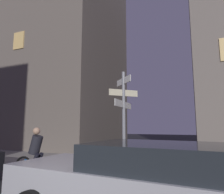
# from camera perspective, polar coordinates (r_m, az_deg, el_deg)

# --- Properties ---
(sidewalk_kerb) EXTENTS (40.00, 3.38, 0.14)m
(sidewalk_kerb) POSITION_cam_1_polar(r_m,az_deg,el_deg) (8.28, 8.94, -19.20)
(sidewalk_kerb) COLOR gray
(sidewalk_kerb) RESTS_ON ground_plane
(signpost) EXTENTS (0.86, 1.79, 3.56)m
(signpost) POSITION_cam_1_polar(r_m,az_deg,el_deg) (7.47, 3.34, -3.66)
(signpost) COLOR gray
(signpost) RESTS_ON sidewalk_kerb
(car_far_oncoming) EXTENTS (4.76, 2.18, 1.37)m
(car_far_oncoming) POSITION_cam_1_polar(r_m,az_deg,el_deg) (3.61, 8.62, -22.72)
(car_far_oncoming) COLOR #B7B7BC
(car_far_oncoming) RESTS_ON ground_plane
(cyclist) EXTENTS (1.82, 0.32, 1.61)m
(cyclist) POSITION_cam_1_polar(r_m,az_deg,el_deg) (6.74, -20.68, -15.48)
(cyclist) COLOR black
(cyclist) RESTS_ON ground_plane
(building_left_block) EXTENTS (13.10, 8.40, 19.15)m
(building_left_block) POSITION_cam_1_polar(r_m,az_deg,el_deg) (20.06, -18.79, 15.45)
(building_left_block) COLOR #6B6056
(building_left_block) RESTS_ON ground_plane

